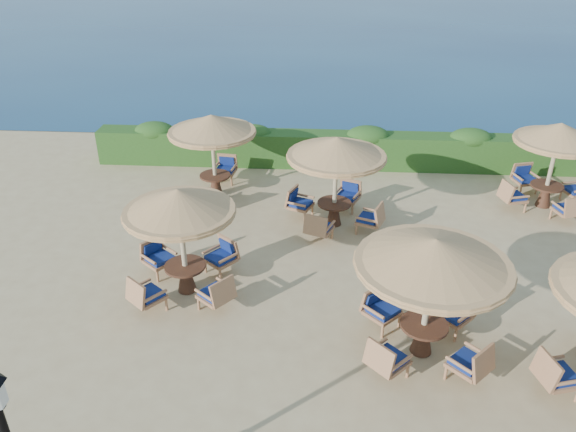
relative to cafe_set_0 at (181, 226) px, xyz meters
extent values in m
plane|color=tan|center=(4.16, 0.58, -1.74)|extent=(120.00, 120.00, 0.00)
cube|color=#1D4215|center=(4.16, 7.78, -1.14)|extent=(18.00, 0.90, 1.20)
cylinder|color=tan|center=(0.00, 0.00, -0.54)|extent=(0.12, 0.12, 2.40)
cone|color=#9D7140|center=(0.00, 0.00, 0.64)|extent=(2.53, 2.53, 0.55)
cylinder|color=#9D7140|center=(0.00, 0.00, 0.36)|extent=(2.47, 2.47, 0.14)
cylinder|color=#482919|center=(0.00, 0.00, -1.06)|extent=(0.96, 0.96, 0.06)
cone|color=#482919|center=(0.00, 0.00, -1.41)|extent=(0.44, 0.44, 0.64)
cylinder|color=tan|center=(5.23, -1.78, -0.54)|extent=(0.12, 0.12, 2.40)
cone|color=#9D7140|center=(5.23, -1.78, 0.64)|extent=(3.00, 3.00, 0.55)
cylinder|color=#9D7140|center=(5.23, -1.78, 0.36)|extent=(2.94, 2.94, 0.14)
cylinder|color=#482919|center=(5.23, -1.78, -1.06)|extent=(0.96, 0.96, 0.06)
cone|color=#482919|center=(5.23, -1.78, -1.41)|extent=(0.44, 0.44, 0.64)
cylinder|color=tan|center=(-0.23, 5.14, -0.54)|extent=(0.12, 0.12, 2.40)
cone|color=#9D7140|center=(-0.23, 5.14, 0.64)|extent=(2.68, 2.68, 0.55)
cylinder|color=#9D7140|center=(-0.23, 5.14, 0.36)|extent=(2.63, 2.63, 0.14)
cylinder|color=#482919|center=(-0.23, 5.14, -1.06)|extent=(0.96, 0.96, 0.06)
cone|color=#482919|center=(-0.23, 5.14, -1.41)|extent=(0.44, 0.44, 0.64)
cylinder|color=tan|center=(3.49, 3.47, -0.54)|extent=(0.12, 0.12, 2.40)
cone|color=#9D7140|center=(3.49, 3.47, 0.64)|extent=(2.75, 2.75, 0.55)
cylinder|color=#9D7140|center=(3.49, 3.47, 0.36)|extent=(2.69, 2.69, 0.14)
cylinder|color=#482919|center=(3.49, 3.47, -1.06)|extent=(0.96, 0.96, 0.06)
cone|color=#482919|center=(3.49, 3.47, -1.41)|extent=(0.44, 0.44, 0.64)
cylinder|color=tan|center=(9.89, 5.05, -0.54)|extent=(0.12, 0.12, 2.40)
cone|color=#9D7140|center=(9.89, 5.05, 0.64)|extent=(2.50, 2.50, 0.55)
cylinder|color=#9D7140|center=(9.89, 5.05, 0.36)|extent=(2.45, 2.45, 0.14)
cylinder|color=#482919|center=(9.89, 5.05, -1.06)|extent=(0.96, 0.96, 0.06)
cone|color=#482919|center=(9.89, 5.05, -1.41)|extent=(0.44, 0.44, 0.64)
camera|label=1|loc=(3.10, -10.74, 6.11)|focal=35.00mm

